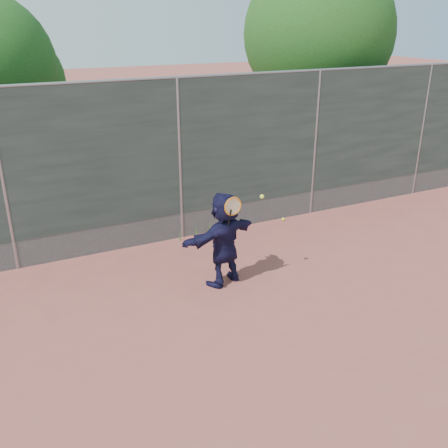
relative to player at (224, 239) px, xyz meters
name	(u,v)px	position (x,y,z in m)	size (l,w,h in m)	color
ground	(277,331)	(0.05, -1.54, -0.76)	(80.00, 80.00, 0.00)	#9E4C42
player	(224,239)	(0.00, 0.00, 0.00)	(1.41, 0.45, 1.52)	#141334
ball_ground	(283,219)	(2.26, 1.81, -0.72)	(0.07, 0.07, 0.07)	#EAFA37
fence	(180,158)	(0.05, 1.96, 0.82)	(20.00, 0.06, 3.03)	#38423D
swing_action	(236,206)	(0.10, -0.19, 0.59)	(0.71, 0.15, 0.51)	orange
tree_right	(323,38)	(4.73, 4.21, 2.73)	(3.78, 3.60, 5.39)	#382314
weed_clump	(198,230)	(0.35, 1.85, -0.62)	(0.68, 0.07, 0.30)	#387226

